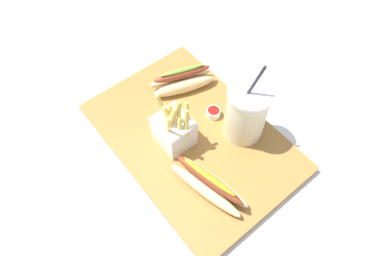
# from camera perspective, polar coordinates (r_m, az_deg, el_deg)

# --- Properties ---
(ground_plane) EXTENTS (2.40, 2.40, 0.02)m
(ground_plane) POSITION_cam_1_polar(r_m,az_deg,el_deg) (0.84, -0.00, -2.22)
(ground_plane) COLOR silver
(food_tray) EXTENTS (0.49, 0.33, 0.02)m
(food_tray) POSITION_cam_1_polar(r_m,az_deg,el_deg) (0.82, -0.00, -1.51)
(food_tray) COLOR olive
(food_tray) RESTS_ON ground_plane
(soda_cup) EXTENTS (0.10, 0.10, 0.23)m
(soda_cup) POSITION_cam_1_polar(r_m,az_deg,el_deg) (0.77, 8.98, 2.60)
(soda_cup) COLOR beige
(soda_cup) RESTS_ON food_tray
(fries_basket) EXTENTS (0.08, 0.07, 0.15)m
(fries_basket) POSITION_cam_1_polar(r_m,az_deg,el_deg) (0.77, -3.02, -0.35)
(fries_basket) COLOR white
(fries_basket) RESTS_ON food_tray
(hot_dog_1) EXTENTS (0.11, 0.17, 0.07)m
(hot_dog_1) POSITION_cam_1_polar(r_m,az_deg,el_deg) (0.88, -1.60, 7.93)
(hot_dog_1) COLOR #E5C689
(hot_dog_1) RESTS_ON food_tray
(hot_dog_2) EXTENTS (0.19, 0.09, 0.06)m
(hot_dog_2) POSITION_cam_1_polar(r_m,az_deg,el_deg) (0.73, 2.75, -9.25)
(hot_dog_2) COLOR #E5C689
(hot_dog_2) RESTS_ON food_tray
(ketchup_cup_1) EXTENTS (0.03, 0.03, 0.02)m
(ketchup_cup_1) POSITION_cam_1_polar(r_m,az_deg,el_deg) (0.84, 3.58, 2.60)
(ketchup_cup_1) COLOR white
(ketchup_cup_1) RESTS_ON food_tray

